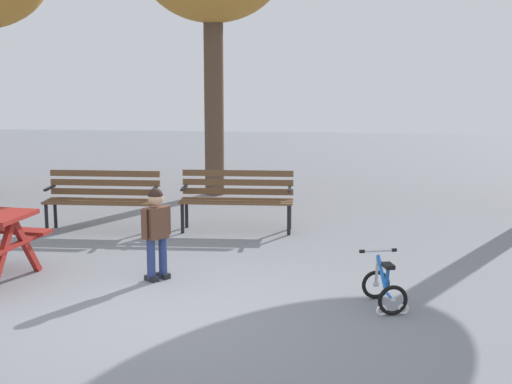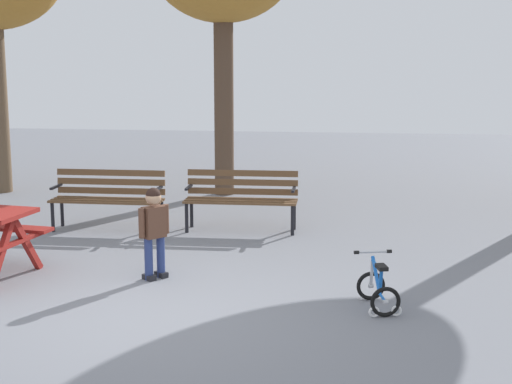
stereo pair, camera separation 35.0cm
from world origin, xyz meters
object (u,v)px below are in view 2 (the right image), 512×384
kids_bicycle (378,289)px  child_standing (154,226)px  park_bench_far_left (109,194)px  park_bench_left (241,195)px

kids_bicycle → child_standing: bearing=163.7°
child_standing → kids_bicycle: (2.46, -0.72, -0.41)m
park_bench_far_left → kids_bicycle: size_ratio=2.59×
child_standing → park_bench_far_left: bearing=119.1°
park_bench_left → child_standing: child_standing is taller
park_bench_far_left → park_bench_left: (1.90, 0.20, 0.00)m
park_bench_far_left → kids_bicycle: 4.85m
park_bench_left → park_bench_far_left: bearing=-173.9°
child_standing → kids_bicycle: size_ratio=1.68×
park_bench_left → child_standing: size_ratio=1.55×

